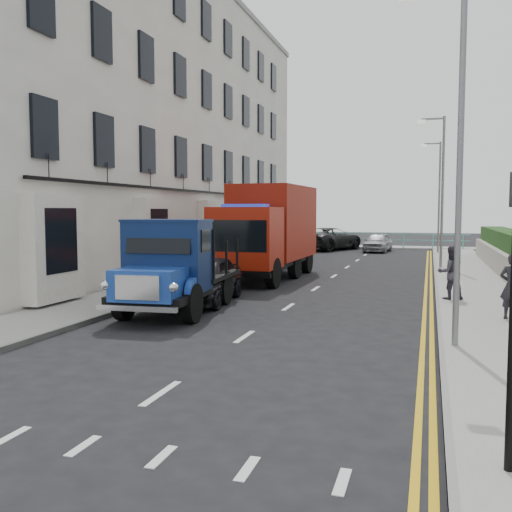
{
  "coord_description": "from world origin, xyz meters",
  "views": [
    {
      "loc": [
        3.78,
        -13.53,
        2.72
      ],
      "look_at": [
        -1.07,
        2.38,
        1.4
      ],
      "focal_mm": 40.0,
      "sensor_mm": 36.0,
      "label": 1
    }
  ],
  "objects_px": {
    "lamp_far": "(437,190)",
    "pedestrian_east_near": "(512,286)",
    "parked_car_front": "(205,279)",
    "lamp_mid": "(440,183)",
    "lamp_near": "(454,143)",
    "bedford_lorry": "(170,272)",
    "red_lorry": "(269,229)"
  },
  "relations": [
    {
      "from": "pedestrian_east_near",
      "to": "bedford_lorry",
      "type": "bearing_deg",
      "value": 27.9
    },
    {
      "from": "bedford_lorry",
      "to": "red_lorry",
      "type": "distance_m",
      "value": 8.71
    },
    {
      "from": "lamp_mid",
      "to": "bedford_lorry",
      "type": "relative_size",
      "value": 1.31
    },
    {
      "from": "bedford_lorry",
      "to": "red_lorry",
      "type": "xyz_separation_m",
      "value": [
        0.22,
        8.66,
        0.86
      ]
    },
    {
      "from": "lamp_mid",
      "to": "red_lorry",
      "type": "relative_size",
      "value": 0.97
    },
    {
      "from": "lamp_far",
      "to": "red_lorry",
      "type": "height_order",
      "value": "lamp_far"
    },
    {
      "from": "bedford_lorry",
      "to": "red_lorry",
      "type": "relative_size",
      "value": 0.74
    },
    {
      "from": "lamp_far",
      "to": "red_lorry",
      "type": "bearing_deg",
      "value": -113.1
    },
    {
      "from": "lamp_mid",
      "to": "pedestrian_east_near",
      "type": "relative_size",
      "value": 4.38
    },
    {
      "from": "lamp_mid",
      "to": "lamp_far",
      "type": "xyz_separation_m",
      "value": [
        0.0,
        10.0,
        0.0
      ]
    },
    {
      "from": "lamp_far",
      "to": "red_lorry",
      "type": "xyz_separation_m",
      "value": [
        -6.6,
        -15.47,
        -2.01
      ]
    },
    {
      "from": "lamp_near",
      "to": "red_lorry",
      "type": "xyz_separation_m",
      "value": [
        -6.6,
        10.53,
        -2.01
      ]
    },
    {
      "from": "lamp_near",
      "to": "lamp_far",
      "type": "distance_m",
      "value": 26.0
    },
    {
      "from": "lamp_near",
      "to": "bedford_lorry",
      "type": "height_order",
      "value": "lamp_near"
    },
    {
      "from": "lamp_near",
      "to": "bedford_lorry",
      "type": "bearing_deg",
      "value": 164.68
    },
    {
      "from": "lamp_far",
      "to": "pedestrian_east_near",
      "type": "bearing_deg",
      "value": -86.16
    },
    {
      "from": "lamp_far",
      "to": "parked_car_front",
      "type": "height_order",
      "value": "lamp_far"
    },
    {
      "from": "lamp_far",
      "to": "red_lorry",
      "type": "relative_size",
      "value": 0.97
    },
    {
      "from": "red_lorry",
      "to": "pedestrian_east_near",
      "type": "bearing_deg",
      "value": -40.86
    },
    {
      "from": "lamp_mid",
      "to": "pedestrian_east_near",
      "type": "bearing_deg",
      "value": -83.19
    },
    {
      "from": "bedford_lorry",
      "to": "pedestrian_east_near",
      "type": "xyz_separation_m",
      "value": [
        8.35,
        1.32,
        -0.21
      ]
    },
    {
      "from": "bedford_lorry",
      "to": "lamp_far",
      "type": "bearing_deg",
      "value": 70.06
    },
    {
      "from": "lamp_near",
      "to": "red_lorry",
      "type": "relative_size",
      "value": 0.97
    },
    {
      "from": "lamp_near",
      "to": "red_lorry",
      "type": "distance_m",
      "value": 12.59
    },
    {
      "from": "lamp_mid",
      "to": "pedestrian_east_near",
      "type": "xyz_separation_m",
      "value": [
        1.53,
        -12.81,
        -3.08
      ]
    },
    {
      "from": "lamp_far",
      "to": "bedford_lorry",
      "type": "distance_m",
      "value": 25.24
    },
    {
      "from": "lamp_mid",
      "to": "parked_car_front",
      "type": "xyz_separation_m",
      "value": [
        -6.78,
        -11.87,
        -3.3
      ]
    },
    {
      "from": "lamp_mid",
      "to": "red_lorry",
      "type": "xyz_separation_m",
      "value": [
        -6.6,
        -5.47,
        -2.01
      ]
    },
    {
      "from": "red_lorry",
      "to": "pedestrian_east_near",
      "type": "xyz_separation_m",
      "value": [
        8.13,
        -7.34,
        -1.07
      ]
    },
    {
      "from": "lamp_far",
      "to": "pedestrian_east_near",
      "type": "relative_size",
      "value": 4.38
    },
    {
      "from": "lamp_mid",
      "to": "parked_car_front",
      "type": "bearing_deg",
      "value": -119.72
    },
    {
      "from": "lamp_near",
      "to": "bedford_lorry",
      "type": "xyz_separation_m",
      "value": [
        -6.81,
        1.87,
        -2.86
      ]
    }
  ]
}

